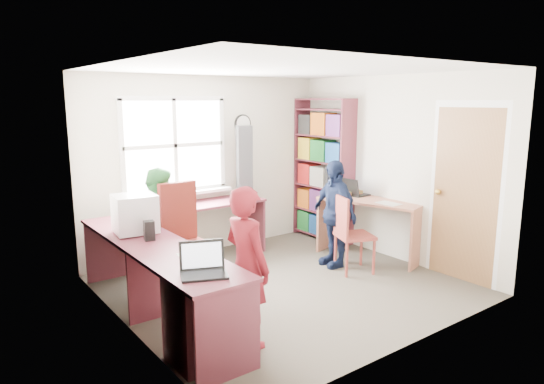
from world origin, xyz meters
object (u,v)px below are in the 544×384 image
at_px(swivel_chair, 185,245).
at_px(crt_monitor, 135,214).
at_px(person_navy, 334,213).
at_px(cd_tower, 244,162).
at_px(potted_plant, 187,195).
at_px(l_desk, 193,280).
at_px(laptop_left, 203,267).
at_px(person_red, 247,266).
at_px(bookshelf, 323,173).
at_px(laptop_right, 352,191).
at_px(right_desk, 372,215).
at_px(person_green, 161,226).
at_px(wooden_chair, 349,231).

xyz_separation_m(swivel_chair, crt_monitor, (-0.56, -0.05, 0.44)).
xyz_separation_m(swivel_chair, person_navy, (1.87, -0.41, 0.17)).
bearing_deg(cd_tower, crt_monitor, -136.28).
relative_size(cd_tower, potted_plant, 3.52).
bearing_deg(l_desk, swivel_chair, 67.49).
height_order(laptop_left, person_red, person_red).
xyz_separation_m(bookshelf, swivel_chair, (-2.59, -0.58, -0.49)).
xyz_separation_m(laptop_left, person_red, (0.45, 0.06, -0.11)).
xyz_separation_m(swivel_chair, laptop_right, (2.51, -0.10, 0.33)).
height_order(person_red, person_navy, person_red).
height_order(laptop_left, potted_plant, potted_plant).
distance_m(cd_tower, person_navy, 1.46).
distance_m(right_desk, person_navy, 0.66).
relative_size(potted_plant, person_green, 0.21).
distance_m(bookshelf, laptop_right, 0.71).
bearing_deg(cd_tower, potted_plant, -158.92).
relative_size(laptop_left, person_green, 0.33).
xyz_separation_m(wooden_chair, person_green, (-1.97, 1.05, 0.16)).
bearing_deg(cd_tower, laptop_right, -20.30).
distance_m(wooden_chair, person_green, 2.23).
distance_m(crt_monitor, laptop_left, 1.44).
relative_size(swivel_chair, laptop_right, 3.21).
bearing_deg(right_desk, person_red, -176.55).
distance_m(crt_monitor, potted_plant, 1.33).
distance_m(potted_plant, person_green, 0.75).
distance_m(right_desk, laptop_right, 0.44).
bearing_deg(swivel_chair, right_desk, -11.91).
distance_m(swivel_chair, person_green, 0.40).
distance_m(l_desk, person_navy, 2.30).
distance_m(swivel_chair, crt_monitor, 0.72).
bearing_deg(cd_tower, right_desk, -28.72).
height_order(wooden_chair, cd_tower, cd_tower).
relative_size(swivel_chair, potted_plant, 4.23).
distance_m(swivel_chair, wooden_chair, 1.98).
xyz_separation_m(crt_monitor, potted_plant, (1.01, 0.85, -0.06)).
xyz_separation_m(wooden_chair, crt_monitor, (-2.42, 0.65, 0.44)).
bearing_deg(person_navy, bookshelf, 151.25).
xyz_separation_m(bookshelf, wooden_chair, (-0.73, -1.28, -0.49)).
height_order(l_desk, laptop_right, laptop_right).
relative_size(swivel_chair, wooden_chair, 1.25).
bearing_deg(person_red, cd_tower, -37.90).
bearing_deg(person_red, laptop_left, 92.88).
bearing_deg(wooden_chair, potted_plant, 154.83).
distance_m(crt_monitor, person_red, 1.46).
bearing_deg(right_desk, laptop_left, -178.28).
bearing_deg(cd_tower, l_desk, -116.16).
distance_m(swivel_chair, potted_plant, 0.99).
bearing_deg(l_desk, cd_tower, 45.08).
height_order(laptop_right, person_red, person_red).
height_order(l_desk, person_navy, person_navy).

